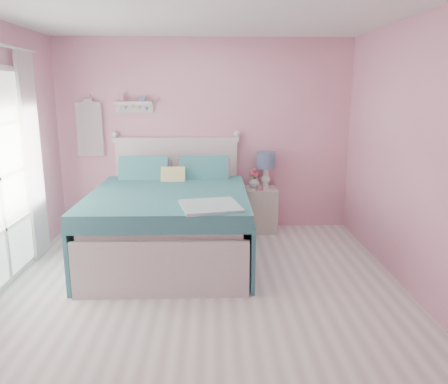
{
  "coord_description": "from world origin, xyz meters",
  "views": [
    {
      "loc": [
        0.09,
        -3.78,
        1.92
      ],
      "look_at": [
        0.23,
        1.2,
        0.75
      ],
      "focal_mm": 35.0,
      "sensor_mm": 36.0,
      "label": 1
    }
  ],
  "objects_px": {
    "table_lamp": "(266,163)",
    "vase": "(254,182)",
    "teacup": "(260,188)",
    "nightstand": "(261,210)",
    "bed": "(171,221)"
  },
  "relations": [
    {
      "from": "table_lamp",
      "to": "vase",
      "type": "bearing_deg",
      "value": -177.38
    },
    {
      "from": "vase",
      "to": "teacup",
      "type": "xyz_separation_m",
      "value": [
        0.06,
        -0.16,
        -0.05
      ]
    },
    {
      "from": "nightstand",
      "to": "vase",
      "type": "xyz_separation_m",
      "value": [
        -0.09,
        0.04,
        0.38
      ]
    },
    {
      "from": "teacup",
      "to": "vase",
      "type": "bearing_deg",
      "value": 109.09
    },
    {
      "from": "nightstand",
      "to": "table_lamp",
      "type": "xyz_separation_m",
      "value": [
        0.06,
        0.05,
        0.65
      ]
    },
    {
      "from": "teacup",
      "to": "table_lamp",
      "type": "bearing_deg",
      "value": 60.89
    },
    {
      "from": "vase",
      "to": "teacup",
      "type": "height_order",
      "value": "vase"
    },
    {
      "from": "bed",
      "to": "teacup",
      "type": "distance_m",
      "value": 1.38
    },
    {
      "from": "teacup",
      "to": "nightstand",
      "type": "bearing_deg",
      "value": 73.27
    },
    {
      "from": "bed",
      "to": "vase",
      "type": "bearing_deg",
      "value": 41.35
    },
    {
      "from": "bed",
      "to": "nightstand",
      "type": "bearing_deg",
      "value": 37.66
    },
    {
      "from": "nightstand",
      "to": "table_lamp",
      "type": "distance_m",
      "value": 0.65
    },
    {
      "from": "nightstand",
      "to": "teacup",
      "type": "relative_size",
      "value": 6.83
    },
    {
      "from": "table_lamp",
      "to": "nightstand",
      "type": "bearing_deg",
      "value": -139.28
    },
    {
      "from": "bed",
      "to": "table_lamp",
      "type": "bearing_deg",
      "value": 37.84
    }
  ]
}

